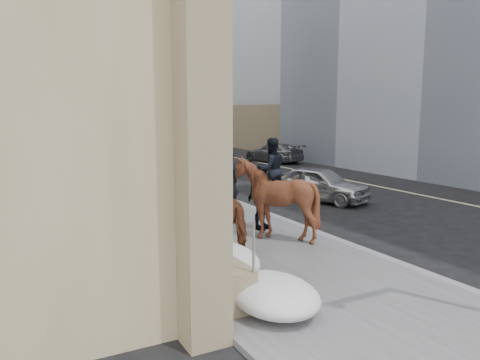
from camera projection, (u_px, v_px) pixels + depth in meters
name	position (u px, v px, depth m)	size (l,w,h in m)	color
ground	(278.00, 270.00, 10.75)	(140.00, 140.00, 0.00)	black
sidewalk	(149.00, 196.00, 19.48)	(5.00, 80.00, 0.12)	#515053
curb	(207.00, 191.00, 20.69)	(0.24, 80.00, 0.12)	slate
lane_line	(345.00, 180.00, 24.34)	(0.15, 70.00, 0.01)	#BFB78C
far_podium	(415.00, 138.00, 26.35)	(2.00, 80.00, 4.00)	#877357
bg_building_mid	(64.00, 31.00, 62.88)	(30.00, 12.00, 28.00)	slate
streetlight_mid	(176.00, 90.00, 23.55)	(1.71, 0.24, 8.00)	#2D2D30
streetlight_far	(96.00, 98.00, 41.02)	(1.71, 0.24, 8.00)	#2D2D30
traffic_signal	(123.00, 103.00, 30.32)	(4.10, 0.22, 6.00)	#2D2D30
snow_bank	(126.00, 197.00, 17.10)	(1.70, 18.10, 0.76)	white
mounted_horse_left	(230.00, 212.00, 11.69)	(1.06, 2.23, 2.60)	#512A18
mounted_horse_right	(273.00, 196.00, 12.76)	(1.92, 2.13, 2.78)	#4D2516
pedestrian	(261.00, 197.00, 13.78)	(1.15, 0.48, 1.96)	black
car_silver	(320.00, 184.00, 18.71)	(1.63, 4.06, 1.38)	#AAACB2
car_grey	(274.00, 153.00, 32.23)	(1.83, 4.49, 1.30)	#585A60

